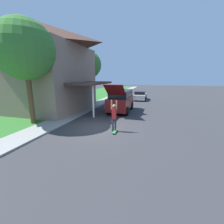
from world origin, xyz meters
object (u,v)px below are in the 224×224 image
object	(u,v)px
lawn_tree_far	(88,65)
suv_parked	(121,100)
car_down_street	(140,96)
fire_hydrant	(67,112)
lawn_tree_near	(25,50)
skateboarder	(114,116)
skateboard	(115,131)

from	to	relation	value
lawn_tree_far	suv_parked	distance (m)	8.27
suv_parked	car_down_street	world-z (taller)	suv_parked
suv_parked	fire_hydrant	distance (m)	5.35
lawn_tree_near	skateboarder	distance (m)	7.50
car_down_street	skateboard	world-z (taller)	car_down_street
suv_parked	skateboarder	distance (m)	5.86
suv_parked	fire_hydrant	xyz separation A→B (m)	(-4.11, -3.36, -0.70)
lawn_tree_far	car_down_street	world-z (taller)	lawn_tree_far
car_down_street	fire_hydrant	world-z (taller)	car_down_street
lawn_tree_near	skateboarder	bearing A→B (deg)	1.36
lawn_tree_near	suv_parked	distance (m)	8.96
skateboarder	fire_hydrant	xyz separation A→B (m)	(-5.00, 2.43, -0.60)
skateboarder	fire_hydrant	world-z (taller)	skateboarder
fire_hydrant	lawn_tree_far	bearing A→B (deg)	101.04
lawn_tree_near	suv_parked	size ratio (longest dim) A/B	1.36
suv_parked	skateboarder	size ratio (longest dim) A/B	2.59
lawn_tree_far	fire_hydrant	size ratio (longest dim) A/B	8.92
skateboarder	lawn_tree_near	bearing A→B (deg)	-178.64
lawn_tree_near	skateboard	distance (m)	8.16
lawn_tree_near	car_down_street	world-z (taller)	lawn_tree_near
skateboard	suv_parked	bearing A→B (deg)	99.53
skateboard	lawn_tree_far	bearing A→B (deg)	122.23
lawn_tree_near	fire_hydrant	bearing A→B (deg)	64.51
lawn_tree_near	suv_parked	world-z (taller)	lawn_tree_near
lawn_tree_near	lawn_tree_far	bearing A→B (deg)	91.78
car_down_street	skateboarder	world-z (taller)	skateboarder
suv_parked	skateboarder	bearing A→B (deg)	-81.26
skateboarder	skateboard	xyz separation A→B (m)	(0.11, -0.16, -0.98)
lawn_tree_far	skateboarder	world-z (taller)	lawn_tree_far
lawn_tree_near	car_down_street	bearing A→B (deg)	66.49
lawn_tree_far	suv_parked	size ratio (longest dim) A/B	1.28
car_down_street	skateboard	distance (m)	14.72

